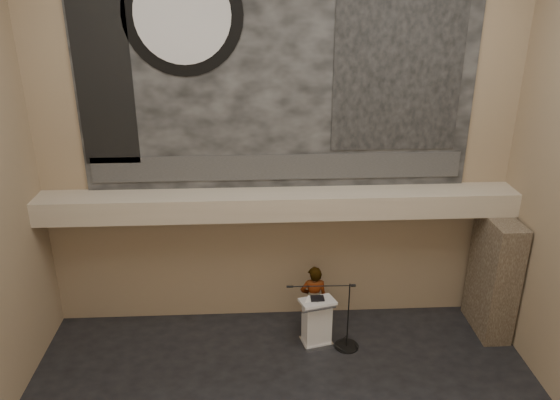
{
  "coord_description": "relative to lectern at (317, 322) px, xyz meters",
  "views": [
    {
      "loc": [
        -0.53,
        -6.94,
        7.36
      ],
      "look_at": [
        0.0,
        3.2,
        3.2
      ],
      "focal_mm": 35.0,
      "sensor_mm": 36.0,
      "label": 1
    }
  ],
  "objects": [
    {
      "name": "wall_back",
      "position": [
        -0.76,
        1.23,
        3.7
      ],
      "size": [
        10.0,
        0.02,
        8.5
      ],
      "primitive_type": "cube",
      "color": "#8F795B",
      "rests_on": "floor"
    },
    {
      "name": "soffit",
      "position": [
        -0.76,
        0.83,
        2.4
      ],
      "size": [
        10.0,
        0.8,
        0.5
      ],
      "primitive_type": "cube",
      "color": "tan",
      "rests_on": "wall_back"
    },
    {
      "name": "sprinkler_left",
      "position": [
        -2.36,
        0.78,
        2.12
      ],
      "size": [
        0.04,
        0.04,
        0.06
      ],
      "primitive_type": "cylinder",
      "color": "#B2893D",
      "rests_on": "soffit"
    },
    {
      "name": "sprinkler_right",
      "position": [
        1.14,
        0.78,
        2.12
      ],
      "size": [
        0.04,
        0.04,
        0.06
      ],
      "primitive_type": "cylinder",
      "color": "#B2893D",
      "rests_on": "soffit"
    },
    {
      "name": "banner",
      "position": [
        -0.76,
        1.2,
        5.15
      ],
      "size": [
        8.0,
        0.05,
        5.0
      ],
      "primitive_type": "cube",
      "color": "black",
      "rests_on": "wall_back"
    },
    {
      "name": "banner_text_strip",
      "position": [
        -0.76,
        1.16,
        3.1
      ],
      "size": [
        7.76,
        0.02,
        0.55
      ],
      "primitive_type": "cube",
      "color": "#2D2D2D",
      "rests_on": "banner"
    },
    {
      "name": "banner_clock_rim",
      "position": [
        -2.56,
        1.16,
        6.15
      ],
      "size": [
        2.3,
        0.02,
        2.3
      ],
      "primitive_type": "cylinder",
      "rotation": [
        1.57,
        0.0,
        0.0
      ],
      "color": "black",
      "rests_on": "banner"
    },
    {
      "name": "banner_clock_face",
      "position": [
        -2.56,
        1.14,
        6.15
      ],
      "size": [
        1.84,
        0.02,
        1.84
      ],
      "primitive_type": "cylinder",
      "rotation": [
        1.57,
        0.0,
        0.0
      ],
      "color": "silver",
      "rests_on": "banner"
    },
    {
      "name": "banner_building_print",
      "position": [
        1.64,
        1.16,
        5.25
      ],
      "size": [
        2.6,
        0.02,
        3.6
      ],
      "primitive_type": "cube",
      "color": "black",
      "rests_on": "banner"
    },
    {
      "name": "banner_brick_print",
      "position": [
        -4.16,
        1.16,
        4.85
      ],
      "size": [
        1.1,
        0.02,
        3.2
      ],
      "primitive_type": "cube",
      "color": "black",
      "rests_on": "banner"
    },
    {
      "name": "stone_pier",
      "position": [
        3.89,
        0.38,
        0.8
      ],
      "size": [
        0.6,
        1.4,
        2.7
      ],
      "primitive_type": "cube",
      "color": "#403427",
      "rests_on": "floor"
    },
    {
      "name": "lectern",
      "position": [
        0.0,
        0.0,
        0.0
      ],
      "size": [
        0.81,
        0.66,
        1.13
      ],
      "rotation": [
        0.0,
        0.0,
        0.24
      ],
      "color": "silver",
      "rests_on": "floor"
    },
    {
      "name": "binder",
      "position": [
        0.0,
        0.02,
        0.56
      ],
      "size": [
        0.28,
        0.23,
        0.04
      ],
      "primitive_type": "cube",
      "rotation": [
        0.0,
        0.0,
        -0.0
      ],
      "color": "black",
      "rests_on": "lectern"
    },
    {
      "name": "papers",
      "position": [
        -0.12,
        -0.0,
        0.55
      ],
      "size": [
        0.3,
        0.36,
        0.0
      ],
      "primitive_type": "cube",
      "rotation": [
        0.0,
        0.0,
        -0.32
      ],
      "color": "white",
      "rests_on": "lectern"
    },
    {
      "name": "speaker_person",
      "position": [
        -0.02,
        0.45,
        0.26
      ],
      "size": [
        0.59,
        0.39,
        1.63
      ],
      "primitive_type": "imported",
      "rotation": [
        0.0,
        0.0,
        3.14
      ],
      "color": "white",
      "rests_on": "floor"
    },
    {
      "name": "mic_stand",
      "position": [
        0.59,
        -0.15,
        -0.31
      ],
      "size": [
        1.56,
        0.52,
        1.55
      ],
      "rotation": [
        0.0,
        0.0,
        -0.02
      ],
      "color": "black",
      "rests_on": "floor"
    }
  ]
}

